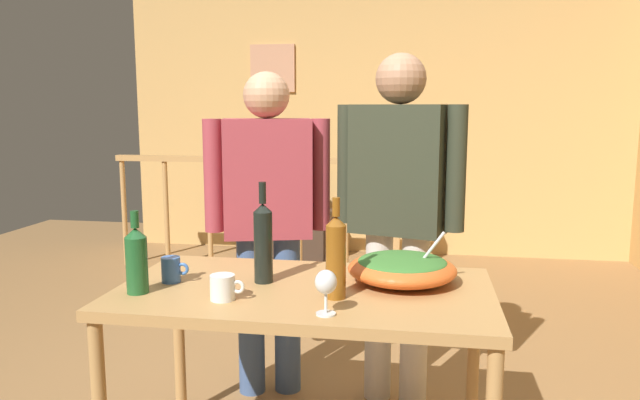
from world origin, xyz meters
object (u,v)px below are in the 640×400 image
Objects in this scene: framed_picture at (273,68)px; wine_glass at (326,284)px; mug_white at (223,287)px; stair_railing at (299,201)px; salad_bowl at (402,267)px; flat_screen_tv at (286,188)px; wine_bottle_dark at (263,241)px; serving_table at (305,307)px; person_standing_left at (268,208)px; tv_console at (287,233)px; wine_bottle_green at (136,259)px; wine_bottle_amber at (336,256)px; mug_blue at (172,270)px; person_standing_right at (398,200)px.

framed_picture reaches higher than wine_glass.
mug_white is (0.79, -3.89, -0.99)m from framed_picture.
salad_bowl is at bearing -70.50° from stair_railing.
stair_railing is at bearing 96.81° from mug_white.
flat_screen_tv is 3.42m from wine_bottle_dark.
person_standing_left is at bearing 114.93° from serving_table.
tv_console is at bearing 99.34° from mug_white.
stair_railing is 3.03m from wine_bottle_green.
mug_white is (-0.38, -0.09, -0.11)m from wine_bottle_amber.
mug_white is at bearing -4.09° from wine_bottle_green.
person_standing_left is (0.73, -3.03, -0.86)m from framed_picture.
wine_bottle_dark is at bearing -78.58° from flat_screen_tv.
framed_picture is 1.19m from flat_screen_tv.
wine_bottle_dark is 3.15× the size of mug_white.
wine_bottle_amber is at bearing -75.86° from stair_railing.
person_standing_left is at bearing 72.45° from wine_bottle_green.
wine_bottle_amber is at bearing -38.33° from serving_table.
wine_bottle_amber is 1.19× the size of wine_bottle_green.
salad_bowl is 3.82× the size of mug_blue.
tv_console is 6.08× the size of wine_glass.
wine_glass is 0.98m from person_standing_right.
person_standing_left reaches higher than mug_blue.
serving_table is 0.80m from person_standing_right.
mug_blue reaches higher than flat_screen_tv.
stair_railing is 3.22m from wine_glass.
person_standing_right is (0.19, 0.95, 0.13)m from wine_glass.
flat_screen_tv is 1.34× the size of wine_bottle_amber.
stair_railing is at bearing 109.50° from salad_bowl.
mug_blue is (-0.26, 0.17, 0.00)m from mug_white.
mug_white is at bearing -78.52° from framed_picture.
salad_bowl is at bearing -69.85° from flat_screen_tv.
wine_bottle_dark is 3.58× the size of mug_blue.
mug_white is 0.88m from person_standing_left.
flat_screen_tv is at bearing 105.61° from wine_bottle_amber.
tv_console is at bearing 105.48° from wine_bottle_amber.
wine_bottle_amber is (1.17, -3.80, -0.88)m from framed_picture.
wine_bottle_green is at bearing -164.09° from serving_table.
serving_table is (0.61, -2.85, 0.06)m from stair_railing.
stair_railing is 1.58× the size of person_standing_left.
mug_white is (-0.08, -0.23, -0.11)m from wine_bottle_dark.
wine_bottle_green reaches higher than mug_blue.
flat_screen_tv is 2.77m from person_standing_left.
person_standing_right is (0.63, 0.00, 0.05)m from person_standing_left.
mug_blue is (0.53, -3.72, -0.99)m from framed_picture.
wine_bottle_amber is at bearing -7.58° from mug_blue.
person_standing_right reaches higher than flat_screen_tv.
tv_console is 3.01× the size of wine_bottle_green.
flat_screen_tv is at bearing 104.00° from serving_table.
wine_glass reaches higher than tv_console.
mug_white is 1.14× the size of mug_blue.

